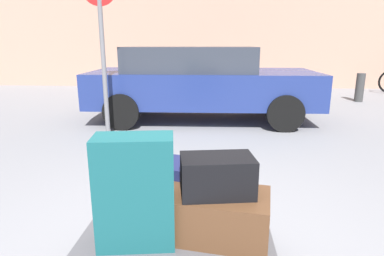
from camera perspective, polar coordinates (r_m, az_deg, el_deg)
name	(u,v)px	position (r m, az deg, el deg)	size (l,w,h in m)	color
luggage_cart	(178,238)	(2.23, -2.42, -18.50)	(1.17, 0.86, 0.34)	#4C4C51
suitcase_brown_center	(216,215)	(2.06, 4.24, -14.80)	(0.62, 0.38, 0.28)	#51331E
duffel_bag_navy_front_left	(191,188)	(2.31, -0.23, -10.35)	(0.62, 0.30, 0.35)	#191E47
suitcase_teal_rear_right	(135,192)	(1.92, -9.84, -10.86)	(0.44, 0.22, 0.66)	#144C51
duffel_bag_black_topmost_pile	(217,175)	(1.95, 4.39, -8.23)	(0.42, 0.26, 0.23)	black
parked_car	(200,81)	(6.47, 1.40, 8.13)	(4.35, 2.02, 1.42)	navy
bollard_kerb_near	(301,87)	(9.12, 18.49, 6.78)	(0.21, 0.21, 0.73)	#383838
bollard_kerb_mid	(360,88)	(9.59, 27.15, 6.28)	(0.21, 0.21, 0.73)	#383838
no_parking_sign	(102,39)	(5.28, -15.38, 14.70)	(0.49, 0.12, 2.51)	slate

